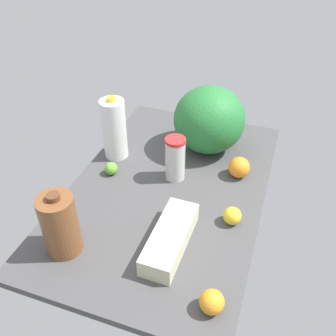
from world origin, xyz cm
name	(u,v)px	position (x,y,z in cm)	size (l,w,h in cm)	color
countertop	(168,190)	(0.00, 0.00, 1.50)	(120.00, 76.00, 3.00)	#464546
tumbler_cup	(175,159)	(-7.29, 0.54, 12.60)	(8.31, 8.31, 19.12)	silver
egg_carton	(170,238)	(28.43, 10.72, 6.60)	(31.15, 10.90, 7.20)	beige
watermelon	(209,120)	(-32.96, 7.80, 17.90)	(31.61, 31.61, 29.80)	#257132
chocolate_milk_jug	(60,225)	(41.22, -22.41, 14.32)	(11.86, 11.86, 24.20)	brown
milk_jug	(114,129)	(-13.82, -29.47, 16.70)	(10.47, 10.47, 28.98)	white
lemon_beside_bowl	(232,216)	(10.78, 28.31, 6.31)	(6.61, 6.61, 6.61)	yellow
orange_by_jug	(239,167)	(-16.94, 25.38, 7.44)	(8.87, 8.87, 8.87)	orange
orange_loose	(212,302)	(47.20, 29.76, 6.68)	(7.37, 7.37, 7.37)	orange
lime_near_front	(111,169)	(-0.62, -25.64, 5.72)	(5.44, 5.44, 5.44)	#60B130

